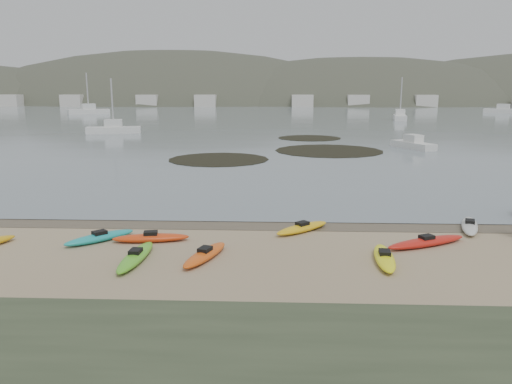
{
  "coord_description": "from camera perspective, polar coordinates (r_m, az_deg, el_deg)",
  "views": [
    {
      "loc": [
        0.98,
        -23.17,
        6.37
      ],
      "look_at": [
        0.0,
        0.0,
        1.5
      ],
      "focal_mm": 35.0,
      "sensor_mm": 36.0,
      "label": 1
    }
  ],
  "objects": [
    {
      "name": "kelp_mats",
      "position": [
        52.4,
        4.38,
        4.87
      ],
      "size": [
        20.5,
        28.09,
        0.04
      ],
      "color": "black",
      "rests_on": "water"
    },
    {
      "name": "far_town",
      "position": [
        168.3,
        4.19,
        10.34
      ],
      "size": [
        199.0,
        5.0,
        4.0
      ],
      "color": "beige",
      "rests_on": "ground"
    },
    {
      "name": "kayaks",
      "position": [
        20.48,
        -1.28,
        -5.76
      ],
      "size": [
        22.9,
        8.28,
        0.34
      ],
      "color": "#FEFF15",
      "rests_on": "ground"
    },
    {
      "name": "far_hills",
      "position": [
        221.63,
        12.44,
        5.81
      ],
      "size": [
        550.0,
        135.0,
        80.0
      ],
      "color": "#384235",
      "rests_on": "ground"
    },
    {
      "name": "water",
      "position": [
        323.24,
        2.28,
        10.72
      ],
      "size": [
        1200.0,
        1200.0,
        0.0
      ],
      "primitive_type": "plane",
      "color": "slate",
      "rests_on": "ground"
    },
    {
      "name": "wet_sand",
      "position": [
        23.76,
        -0.03,
        -3.68
      ],
      "size": [
        60.0,
        60.0,
        0.0
      ],
      "primitive_type": "plane",
      "color": "brown",
      "rests_on": "ground"
    },
    {
      "name": "moored_boats",
      "position": [
        106.84,
        3.42,
        8.74
      ],
      "size": [
        111.67,
        82.18,
        1.34
      ],
      "color": "silver",
      "rests_on": "ground"
    },
    {
      "name": "ground",
      "position": [
        24.05,
        0.0,
        -3.5
      ],
      "size": [
        600.0,
        600.0,
        0.0
      ],
      "primitive_type": "plane",
      "color": "tan",
      "rests_on": "ground"
    }
  ]
}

